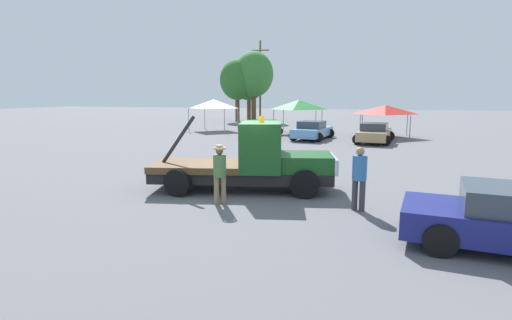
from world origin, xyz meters
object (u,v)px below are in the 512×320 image
(tow_truck, at_px, (253,162))
(utility_pole, at_px, (260,79))
(person_near_truck, at_px, (359,174))
(parked_car_tan, at_px, (374,133))
(tree_right, at_px, (249,82))
(canopy_tent_green, at_px, (299,105))
(tree_left, at_px, (254,74))
(tree_center, at_px, (237,80))
(parked_car_skyblue, at_px, (312,130))
(traffic_cone, at_px, (254,158))
(parked_car_maroon, at_px, (263,129))
(canopy_tent_red, at_px, (385,110))
(canopy_tent_white, at_px, (214,104))
(person_at_hood, at_px, (220,169))

(tow_truck, bearing_deg, utility_pole, 92.94)
(person_near_truck, xyz_separation_m, parked_car_tan, (0.16, 16.86, -0.38))
(tow_truck, height_order, tree_right, tree_right)
(canopy_tent_green, distance_m, tree_left, 16.09)
(tree_center, relative_size, utility_pole, 0.75)
(tree_left, bearing_deg, canopy_tent_green, -58.78)
(tree_center, relative_size, tree_right, 1.03)
(parked_car_skyblue, height_order, traffic_cone, parked_car_skyblue)
(canopy_tent_green, bearing_deg, parked_car_maroon, -116.67)
(parked_car_maroon, distance_m, traffic_cone, 11.55)
(parked_car_maroon, distance_m, tree_center, 19.03)
(tree_right, relative_size, utility_pole, 0.73)
(person_near_truck, height_order, tree_center, tree_center)
(tree_left, bearing_deg, utility_pole, 85.95)
(person_near_truck, bearing_deg, tree_center, 46.60)
(parked_car_skyblue, bearing_deg, parked_car_maroon, 95.09)
(tow_truck, distance_m, canopy_tent_green, 20.45)
(tree_left, height_order, tree_center, tree_left)
(person_near_truck, bearing_deg, utility_pole, 42.23)
(parked_car_tan, bearing_deg, canopy_tent_red, -3.69)
(parked_car_maroon, relative_size, tree_left, 0.59)
(canopy_tent_red, bearing_deg, utility_pole, 132.15)
(parked_car_maroon, distance_m, tree_right, 21.19)
(person_near_truck, xyz_separation_m, traffic_cone, (-5.14, 6.62, -0.78))
(parked_car_skyblue, bearing_deg, canopy_tent_white, 72.75)
(parked_car_maroon, bearing_deg, tow_truck, -167.34)
(person_near_truck, height_order, canopy_tent_green, canopy_tent_green)
(person_near_truck, distance_m, utility_pole, 40.15)
(parked_car_maroon, relative_size, canopy_tent_green, 1.41)
(person_at_hood, distance_m, tree_right, 39.58)
(tow_truck, relative_size, tree_right, 0.89)
(parked_car_maroon, xyz_separation_m, utility_pole, (-6.06, 19.59, 4.51))
(parked_car_maroon, relative_size, canopy_tent_red, 1.39)
(person_at_hood, height_order, canopy_tent_green, canopy_tent_green)
(tow_truck, bearing_deg, parked_car_maroon, 91.82)
(tree_left, bearing_deg, canopy_tent_white, -88.48)
(person_near_truck, height_order, parked_car_tan, person_near_truck)
(person_at_hood, bearing_deg, canopy_tent_red, -43.86)
(canopy_tent_red, xyz_separation_m, utility_pole, (-14.85, 16.41, 3.07))
(person_near_truck, bearing_deg, canopy_tent_green, 37.13)
(person_at_hood, distance_m, tree_left, 37.41)
(utility_pole, bearing_deg, tree_center, -124.58)
(person_at_hood, distance_m, parked_car_skyblue, 18.10)
(parked_car_maroon, relative_size, utility_pole, 0.50)
(traffic_cone, bearing_deg, tree_right, 108.61)
(tow_truck, bearing_deg, canopy_tent_green, 83.62)
(tow_truck, height_order, utility_pole, utility_pole)
(tree_center, bearing_deg, tree_right, 77.90)
(person_at_hood, bearing_deg, traffic_cone, -21.75)
(tow_truck, xyz_separation_m, traffic_cone, (-1.61, 5.15, -0.72))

